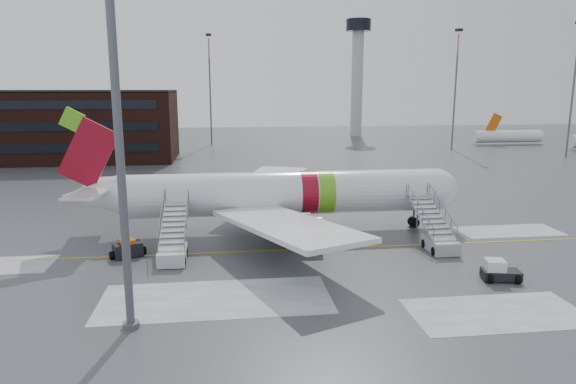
{
  "coord_description": "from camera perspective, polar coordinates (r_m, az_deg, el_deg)",
  "views": [
    {
      "loc": [
        -5.31,
        -39.72,
        12.67
      ],
      "look_at": [
        0.01,
        2.5,
        4.0
      ],
      "focal_mm": 32.0,
      "sensor_mm": 36.0,
      "label": 1
    }
  ],
  "objects": [
    {
      "name": "ground",
      "position": [
        42.03,
        0.42,
        -6.03
      ],
      "size": [
        260.0,
        260.0,
        0.0
      ],
      "primitive_type": "plane",
      "color": "#494C4F",
      "rests_on": "ground"
    },
    {
      "name": "airliner",
      "position": [
        45.39,
        -1.51,
        -0.25
      ],
      "size": [
        35.03,
        32.97,
        11.18
      ],
      "color": "white",
      "rests_on": "ground"
    },
    {
      "name": "airstair_fwd",
      "position": [
        42.84,
        16.19,
        -4.67
      ],
      "size": [
        2.05,
        7.7,
        3.48
      ],
      "color": "#A5A7AC",
      "rests_on": "ground"
    },
    {
      "name": "airstair_aft",
      "position": [
        39.63,
        -12.63,
        -5.8
      ],
      "size": [
        2.05,
        7.7,
        3.48
      ],
      "color": "silver",
      "rests_on": "ground"
    },
    {
      "name": "pushback_tug",
      "position": [
        37.49,
        22.37,
        -8.14
      ],
      "size": [
        2.68,
        2.24,
        1.4
      ],
      "color": "black",
      "rests_on": "ground"
    },
    {
      "name": "baggage_tractor",
      "position": [
        41.15,
        -17.38,
        -6.09
      ],
      "size": [
        2.85,
        1.99,
        1.4
      ],
      "color": "black",
      "rests_on": "ground"
    },
    {
      "name": "light_mast_near",
      "position": [
        26.98,
        -18.68,
        11.76
      ],
      "size": [
        1.2,
        1.2,
        25.24
      ],
      "color": "#595B60",
      "rests_on": "ground"
    },
    {
      "name": "control_tower",
      "position": [
        139.41,
        7.73,
        13.91
      ],
      "size": [
        6.4,
        6.4,
        30.0
      ],
      "color": "#B2B5BA",
      "rests_on": "ground"
    },
    {
      "name": "light_mast_far_ne",
      "position": [
        112.19,
        18.14,
        11.55
      ],
      "size": [
        1.2,
        1.2,
        24.25
      ],
      "color": "#595B60",
      "rests_on": "ground"
    },
    {
      "name": "light_mast_far_n",
      "position": [
        117.76,
        -8.68,
        11.95
      ],
      "size": [
        1.2,
        1.2,
        24.25
      ],
      "color": "#595B60",
      "rests_on": "ground"
    },
    {
      "name": "light_mast_far_e",
      "position": [
        108.19,
        29.19,
        10.7
      ],
      "size": [
        1.2,
        1.2,
        24.25
      ],
      "color": "#595B60",
      "rests_on": "ground"
    },
    {
      "name": "distant_aircraft",
      "position": [
        124.57,
        25.94,
        4.52
      ],
      "size": [
        35.0,
        18.0,
        8.0
      ],
      "primitive_type": null,
      "color": "#D8590C",
      "rests_on": "ground"
    }
  ]
}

